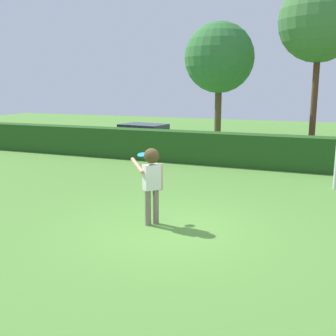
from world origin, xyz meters
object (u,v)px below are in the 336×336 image
person (151,176)px  willow_tree (219,58)px  parked_car_silver (144,135)px  frisbee (142,155)px  birch_tree (320,21)px

person → willow_tree: 15.65m
parked_car_silver → willow_tree: willow_tree is taller
frisbee → birch_tree: bearing=77.3°
frisbee → willow_tree: bearing=97.9°
frisbee → willow_tree: size_ratio=0.03×
frisbee → parked_car_silver: 11.00m
person → frisbee: size_ratio=8.14×
frisbee → parked_car_silver: size_ratio=0.05×
parked_car_silver → frisbee: bearing=-64.9°
parked_car_silver → birch_tree: size_ratio=0.51×
person → frisbee: (-0.44, 0.43, 0.39)m
parked_car_silver → willow_tree: size_ratio=0.65×
frisbee → birch_tree: birch_tree is taller
frisbee → willow_tree: willow_tree is taller
frisbee → parked_car_silver: frisbee is taller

